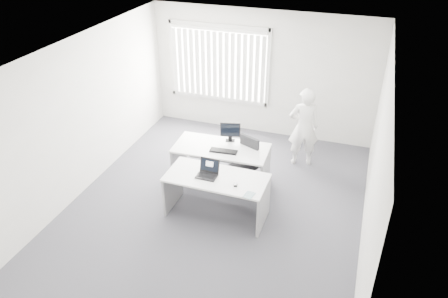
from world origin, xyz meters
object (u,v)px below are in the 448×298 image
(person, at_px, (304,127))
(laptop, at_px, (206,170))
(desk_far, at_px, (221,157))
(monitor, at_px, (230,132))
(desk_near, at_px, (216,187))
(office_chair, at_px, (244,172))

(person, xyz_separation_m, laptop, (-1.22, -2.19, 0.07))
(desk_far, bearing_deg, laptop, -87.52)
(monitor, bearing_deg, person, 22.85)
(desk_near, bearing_deg, person, 64.04)
(desk_near, distance_m, monitor, 1.29)
(laptop, distance_m, monitor, 1.26)
(person, bearing_deg, desk_near, 45.85)
(desk_near, height_order, desk_far, desk_far)
(person, height_order, laptop, person)
(desk_far, xyz_separation_m, person, (1.31, 1.22, 0.26))
(office_chair, distance_m, monitor, 0.79)
(desk_far, bearing_deg, desk_near, -77.99)
(person, bearing_deg, office_chair, 35.48)
(laptop, bearing_deg, desk_far, 95.80)
(desk_far, xyz_separation_m, office_chair, (0.43, 0.05, -0.26))
(office_chair, relative_size, person, 0.60)
(desk_near, xyz_separation_m, laptop, (-0.15, -0.05, 0.35))
(desk_near, xyz_separation_m, desk_far, (-0.24, 0.92, 0.02))
(office_chair, distance_m, laptop, 1.23)
(office_chair, distance_m, person, 1.55)
(desk_near, relative_size, person, 1.02)
(desk_near, relative_size, monitor, 4.51)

